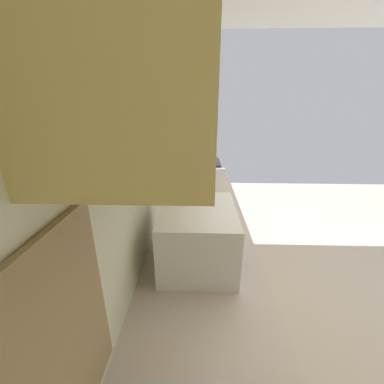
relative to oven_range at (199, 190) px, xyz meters
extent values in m
plane|color=beige|center=(-1.61, -1.24, -0.46)|extent=(6.65, 6.65, 0.00)
cube|color=beige|center=(-1.61, 0.37, 0.89)|extent=(4.28, 0.12, 2.71)
cube|color=#DEC670|center=(-1.98, -0.01, -0.03)|extent=(3.36, 0.64, 0.87)
cube|color=#C2B0A3|center=(-1.98, -0.01, 0.42)|extent=(3.39, 0.67, 0.02)
cube|color=#332819|center=(-2.22, -0.33, -0.03)|extent=(0.01, 0.01, 0.80)
cube|color=#332819|center=(-1.74, -0.33, -0.03)|extent=(0.01, 0.01, 0.80)
cube|color=#332819|center=(-1.26, -0.33, -0.03)|extent=(0.01, 0.01, 0.80)
cube|color=#332819|center=(-0.78, -0.33, -0.03)|extent=(0.01, 0.01, 0.80)
cube|color=#DFC36C|center=(-1.98, 0.14, 1.42)|extent=(2.23, 0.32, 0.61)
cube|color=black|center=(0.00, 0.00, -0.02)|extent=(0.59, 0.61, 0.89)
cube|color=black|center=(0.00, -0.31, -0.06)|extent=(0.46, 0.01, 0.49)
cube|color=black|center=(0.00, 0.00, 0.44)|extent=(0.56, 0.58, 0.02)
cube|color=black|center=(0.00, 0.29, 0.52)|extent=(0.56, 0.04, 0.18)
cylinder|color=#38383D|center=(-0.13, -0.11, 0.45)|extent=(0.11, 0.11, 0.01)
cylinder|color=#38383D|center=(0.13, -0.11, 0.45)|extent=(0.11, 0.11, 0.01)
cylinder|color=#38383D|center=(-0.13, 0.11, 0.45)|extent=(0.11, 0.11, 0.01)
cylinder|color=#38383D|center=(0.13, 0.11, 0.45)|extent=(0.11, 0.11, 0.01)
cube|color=white|center=(-2.32, 0.01, 0.59)|extent=(0.49, 0.39, 0.32)
cube|color=black|center=(-2.37, -0.19, 0.59)|extent=(0.30, 0.01, 0.22)
cube|color=#2D2D33|center=(-2.13, -0.19, 0.59)|extent=(0.09, 0.01, 0.22)
cylinder|color=#4C8CBF|center=(-1.80, -0.09, 0.46)|extent=(0.14, 0.14, 0.06)
cylinder|color=#4898C3|center=(-1.80, -0.09, 0.47)|extent=(0.12, 0.12, 0.03)
cylinder|color=black|center=(-1.19, -0.09, 0.49)|extent=(0.14, 0.14, 0.13)
cylinder|color=black|center=(-1.19, -0.09, 0.57)|extent=(0.03, 0.03, 0.02)
cylinder|color=black|center=(-1.12, -0.09, 0.52)|extent=(0.08, 0.02, 0.05)
camera|label=1|loc=(-3.44, 0.01, 1.26)|focal=22.00mm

